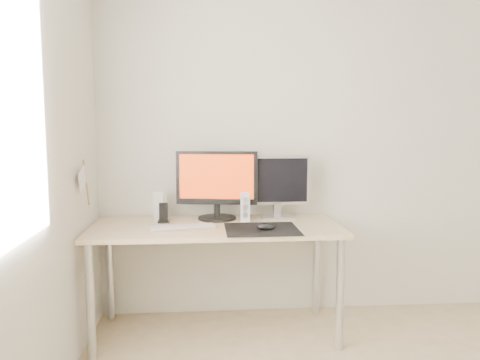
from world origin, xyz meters
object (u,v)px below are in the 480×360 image
speaker_left (159,207)px  speaker_right (245,206)px  keyboard (183,227)px  second_monitor (277,183)px  main_monitor (217,182)px  mouse (266,227)px  desk (216,237)px  phone_dock (164,217)px

speaker_left → speaker_right: 0.58m
keyboard → second_monitor: bearing=24.2°
main_monitor → second_monitor: size_ratio=1.22×
mouse → speaker_right: (-0.10, 0.31, 0.07)m
mouse → keyboard: mouse is taller
main_monitor → speaker_left: main_monitor is taller
second_monitor → mouse: bearing=-108.9°
mouse → speaker_right: size_ratio=0.59×
desk → speaker_right: size_ratio=8.26×
desk → speaker_right: 0.29m
desk → phone_dock: 0.38m
desk → second_monitor: 0.57m
speaker_left → phone_dock: size_ratio=1.46×
main_monitor → keyboard: 0.43m
mouse → keyboard: 0.52m
speaker_left → main_monitor: bearing=2.0°
mouse → second_monitor: bearing=71.1°
speaker_right → main_monitor: bearing=165.0°
second_monitor → keyboard: second_monitor is taller
speaker_right → phone_dock: 0.55m
second_monitor → phone_dock: size_ratio=3.41×
mouse → main_monitor: 0.52m
mouse → speaker_left: bearing=152.6°
second_monitor → speaker_right: 0.28m
speaker_right → keyboard: bearing=-152.0°
keyboard → phone_dock: size_ratio=3.29×
speaker_left → second_monitor: bearing=2.4°
speaker_left → desk: bearing=-23.3°
speaker_left → speaker_right: bearing=-3.6°
second_monitor → keyboard: size_ratio=1.03×
desk → speaker_right: speaker_right is taller
second_monitor → phone_dock: second_monitor is taller
main_monitor → speaker_right: size_ratio=2.84×
mouse → second_monitor: (0.13, 0.38, 0.22)m
keyboard → phone_dock: (-0.13, 0.19, 0.03)m
second_monitor → phone_dock: (-0.77, -0.10, -0.20)m
main_monitor → speaker_right: bearing=-15.0°
phone_dock → mouse: bearing=-24.1°
main_monitor → phone_dock: bearing=-167.7°
speaker_right → keyboard: speaker_right is taller
speaker_right → phone_dock: size_ratio=1.46×
mouse → speaker_right: 0.34m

